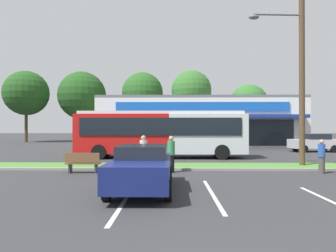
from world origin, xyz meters
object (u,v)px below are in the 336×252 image
pedestrian_by_pole (143,153)px  car_2 (143,167)px  car_0 (315,143)px  pedestrian_mid (322,156)px  pedestrian_near_bench (171,154)px  bus_stop_bench (83,162)px  city_bus (161,133)px  car_1 (170,142)px  utility_pole (299,55)px

pedestrian_by_pole → car_2: bearing=133.0°
car_0 → pedestrian_mid: (-5.67, -12.84, -0.02)m
car_2 → pedestrian_near_bench: (0.95, 4.08, 0.07)m
pedestrian_near_bench → car_0: bearing=164.8°
pedestrian_near_bench → pedestrian_mid: bearing=117.9°
bus_stop_bench → pedestrian_mid: 11.03m
car_0 → pedestrian_mid: 14.03m
city_bus → pedestrian_near_bench: size_ratio=6.85×
pedestrian_near_bench → pedestrian_mid: pedestrian_near_bench is taller
pedestrian_near_bench → car_2: bearing=16.7°
car_1 → utility_pole: bearing=-58.8°
car_0 → pedestrian_by_pole: (-13.93, -12.36, 0.06)m
bus_stop_bench → car_2: size_ratio=0.34×
utility_pole → car_2: bearing=-142.0°
bus_stop_bench → pedestrian_mid: bearing=-179.7°
bus_stop_bench → pedestrian_near_bench: (4.10, 0.28, 0.36)m
bus_stop_bench → car_1: 14.49m
pedestrian_by_pole → pedestrian_mid: bearing=-145.4°
utility_pole → car_1: utility_pole is taller
car_1 → car_2: (-0.76, -17.75, -0.01)m
bus_stop_bench → car_2: bearing=129.7°
utility_pole → pedestrian_near_bench: size_ratio=6.61×
bus_stop_bench → pedestrian_mid: size_ratio=1.02×
car_2 → car_1: bearing=177.5°
car_0 → utility_pole: bearing=61.6°
car_1 → pedestrian_mid: bearing=-62.9°
utility_pole → car_1: size_ratio=2.65×
pedestrian_near_bench → pedestrian_mid: (6.92, -0.23, -0.07)m
car_0 → car_2: 21.49m
city_bus → pedestrian_by_pole: city_bus is taller
pedestrian_near_bench → pedestrian_by_pole: 1.36m
utility_pole → car_1: bearing=121.2°
car_0 → pedestrian_by_pole: bearing=41.6°
pedestrian_by_pole → pedestrian_mid: pedestrian_by_pole is taller
city_bus → car_1: bearing=85.2°
bus_stop_bench → pedestrian_by_pole: pedestrian_by_pole is taller
car_0 → pedestrian_near_bench: size_ratio=2.40×
car_0 → car_1: car_0 is taller
pedestrian_mid → bus_stop_bench: bearing=-70.7°
city_bus → car_1: 6.77m
bus_stop_bench → city_bus: bearing=-114.8°
city_bus → pedestrian_near_bench: city_bus is taller
utility_pole → pedestrian_by_pole: bearing=-167.7°
car_2 → bus_stop_bench: bearing=-140.3°
car_2 → pedestrian_mid: (7.87, 3.85, 0.00)m
pedestrian_mid → car_0: bearing=175.2°
bus_stop_bench → car_0: 21.09m
utility_pole → city_bus: (-7.61, 4.97, -4.25)m
car_1 → pedestrian_mid: pedestrian_mid is taller
pedestrian_mid → car_1: bearing=-133.9°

